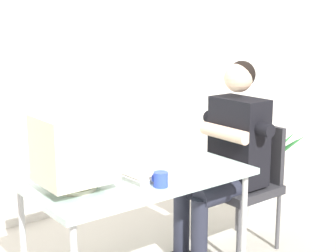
{
  "coord_description": "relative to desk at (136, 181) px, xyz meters",
  "views": [
    {
      "loc": [
        -1.57,
        -2.31,
        1.63
      ],
      "look_at": [
        0.24,
        0.0,
        0.99
      ],
      "focal_mm": 53.3,
      "sensor_mm": 36.0,
      "label": 1
    }
  ],
  "objects": [
    {
      "name": "wall_back",
      "position": [
        0.3,
        1.4,
        0.82
      ],
      "size": [
        8.0,
        0.1,
        3.0
      ],
      "primitive_type": "cube",
      "color": "silver",
      "rests_on": "ground_plane"
    },
    {
      "name": "crt_monitor",
      "position": [
        -0.41,
        -0.04,
        0.27
      ],
      "size": [
        0.38,
        0.33,
        0.4
      ],
      "color": "beige",
      "rests_on": "desk"
    },
    {
      "name": "desk_mug",
      "position": [
        -0.03,
        -0.28,
        0.09
      ],
      "size": [
        0.08,
        0.09,
        0.08
      ],
      "color": "blue",
      "rests_on": "desk"
    },
    {
      "name": "office_chair",
      "position": [
        0.95,
        0.01,
        -0.18
      ],
      "size": [
        0.46,
        0.46,
        0.88
      ],
      "color": "#4C4C51",
      "rests_on": "ground_plane"
    },
    {
      "name": "person_seated",
      "position": [
        0.76,
        0.01,
        0.04
      ],
      "size": [
        0.72,
        0.6,
        1.34
      ],
      "color": "black",
      "rests_on": "ground_plane"
    },
    {
      "name": "desk",
      "position": [
        0.0,
        0.0,
        0.0
      ],
      "size": [
        1.28,
        0.76,
        0.74
      ],
      "color": "#B7B7BC",
      "rests_on": "ground_plane"
    },
    {
      "name": "keyboard",
      "position": [
        -0.06,
        0.02,
        0.07
      ],
      "size": [
        0.2,
        0.48,
        0.03
      ],
      "color": "silver",
      "rests_on": "desk"
    },
    {
      "name": "potted_plant",
      "position": [
        1.37,
        0.27,
        -0.31
      ],
      "size": [
        0.82,
        0.74,
        0.83
      ],
      "color": "silver",
      "rests_on": "ground_plane"
    }
  ]
}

